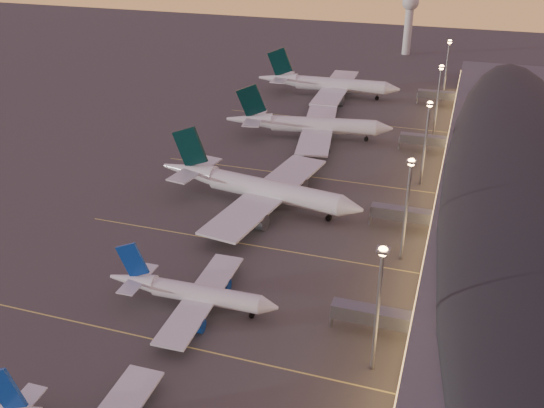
{
  "coord_description": "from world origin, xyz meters",
  "views": [
    {
      "loc": [
        45.35,
        -86.74,
        76.34
      ],
      "look_at": [
        2.0,
        45.0,
        7.0
      ],
      "focal_mm": 40.0,
      "sensor_mm": 36.0,
      "label": 1
    }
  ],
  "objects_px": {
    "airliner_wide_far": "(328,84)",
    "radar_tower": "(409,14)",
    "airliner_narrow_north": "(192,293)",
    "airliner_wide_near": "(257,188)",
    "airliner_wide_mid": "(309,125)"
  },
  "relations": [
    {
      "from": "airliner_narrow_north",
      "to": "airliner_wide_near",
      "type": "xyz_separation_m",
      "value": [
        -3.11,
        49.63,
        1.65
      ]
    },
    {
      "from": "radar_tower",
      "to": "airliner_wide_near",
      "type": "bearing_deg",
      "value": -94.56
    },
    {
      "from": "airliner_narrow_north",
      "to": "radar_tower",
      "type": "height_order",
      "value": "radar_tower"
    },
    {
      "from": "airliner_narrow_north",
      "to": "radar_tower",
      "type": "bearing_deg",
      "value": 85.47
    },
    {
      "from": "airliner_wide_near",
      "to": "radar_tower",
      "type": "bearing_deg",
      "value": 94.03
    },
    {
      "from": "airliner_wide_near",
      "to": "airliner_wide_mid",
      "type": "relative_size",
      "value": 1.05
    },
    {
      "from": "airliner_wide_near",
      "to": "airliner_wide_mid",
      "type": "bearing_deg",
      "value": 98.94
    },
    {
      "from": "airliner_wide_near",
      "to": "airliner_narrow_north",
      "type": "bearing_deg",
      "value": -77.83
    },
    {
      "from": "airliner_wide_mid",
      "to": "airliner_wide_far",
      "type": "distance_m",
      "value": 54.09
    },
    {
      "from": "radar_tower",
      "to": "airliner_wide_mid",
      "type": "bearing_deg",
      "value": -96.42
    },
    {
      "from": "airliner_narrow_north",
      "to": "radar_tower",
      "type": "distance_m",
      "value": 253.86
    },
    {
      "from": "airliner_narrow_north",
      "to": "radar_tower",
      "type": "relative_size",
      "value": 1.16
    },
    {
      "from": "airliner_wide_far",
      "to": "radar_tower",
      "type": "relative_size",
      "value": 1.92
    },
    {
      "from": "airliner_wide_near",
      "to": "radar_tower",
      "type": "xyz_separation_m",
      "value": [
        16.2,
        203.23,
        16.73
      ]
    },
    {
      "from": "airliner_wide_far",
      "to": "radar_tower",
      "type": "xyz_separation_m",
      "value": [
        22.41,
        93.17,
        16.73
      ]
    }
  ]
}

